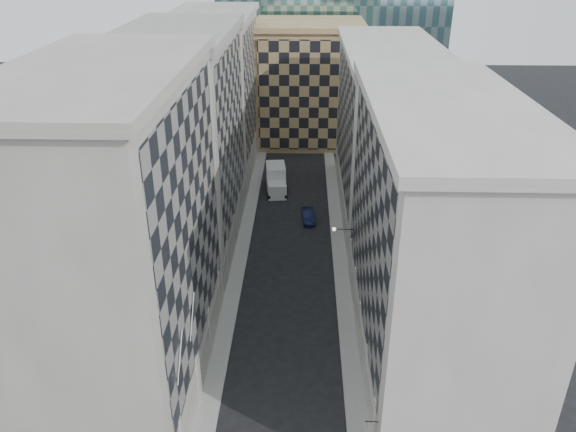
# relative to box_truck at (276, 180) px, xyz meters

# --- Properties ---
(sidewalk_west) EXTENTS (1.50, 100.00, 0.15)m
(sidewalk_west) POSITION_rel_box_truck_xyz_m (-2.95, -16.67, -1.37)
(sidewalk_west) COLOR gray
(sidewalk_west) RESTS_ON ground
(sidewalk_east) EXTENTS (1.50, 100.00, 0.15)m
(sidewalk_east) POSITION_rel_box_truck_xyz_m (7.55, -16.67, -1.37)
(sidewalk_east) COLOR gray
(sidewalk_east) RESTS_ON ground
(bldg_left_a) EXTENTS (10.80, 22.80, 23.70)m
(bldg_left_a) POSITION_rel_box_truck_xyz_m (-8.58, -35.67, 10.38)
(bldg_left_a) COLOR #9B968C
(bldg_left_a) RESTS_ON ground
(bldg_left_b) EXTENTS (10.80, 22.80, 22.70)m
(bldg_left_b) POSITION_rel_box_truck_xyz_m (-8.58, -13.67, 9.88)
(bldg_left_b) COLOR gray
(bldg_left_b) RESTS_ON ground
(bldg_left_c) EXTENTS (10.80, 22.80, 21.70)m
(bldg_left_c) POSITION_rel_box_truck_xyz_m (-8.58, 8.33, 9.38)
(bldg_left_c) COLOR #9B968C
(bldg_left_c) RESTS_ON ground
(bldg_right_a) EXTENTS (10.80, 26.80, 20.70)m
(bldg_right_a) POSITION_rel_box_truck_xyz_m (13.18, -31.67, 8.88)
(bldg_right_a) COLOR #B2ADA4
(bldg_right_a) RESTS_ON ground
(bldg_right_b) EXTENTS (10.80, 28.80, 19.70)m
(bldg_right_b) POSITION_rel_box_truck_xyz_m (13.19, -4.67, 8.40)
(bldg_right_b) COLOR #B2ADA4
(bldg_right_b) RESTS_ON ground
(tan_block) EXTENTS (16.80, 14.80, 18.80)m
(tan_block) POSITION_rel_box_truck_xyz_m (4.30, 21.23, 7.99)
(tan_block) COLOR #A37F56
(tan_block) RESTS_ON ground
(flagpoles_left) EXTENTS (0.10, 6.33, 2.33)m
(flagpoles_left) POSITION_rel_box_truck_xyz_m (-3.60, -40.67, 6.56)
(flagpoles_left) COLOR gray
(flagpoles_left) RESTS_ON ground
(bracket_lamp) EXTENTS (1.98, 0.36, 0.36)m
(bracket_lamp) POSITION_rel_box_truck_xyz_m (6.68, -22.67, 4.76)
(bracket_lamp) COLOR black
(bracket_lamp) RESTS_ON ground
(box_truck) EXTENTS (3.06, 6.26, 3.32)m
(box_truck) POSITION_rel_box_truck_xyz_m (0.00, 0.00, 0.00)
(box_truck) COLOR silver
(box_truck) RESTS_ON ground
(dark_car) EXTENTS (1.71, 4.11, 1.32)m
(dark_car) POSITION_rel_box_truck_xyz_m (4.25, -8.82, -0.78)
(dark_car) COLOR #0E1535
(dark_car) RESTS_ON ground
(shop_sign) EXTENTS (0.81, 0.70, 0.78)m
(shop_sign) POSITION_rel_box_truck_xyz_m (7.72, -43.67, 2.39)
(shop_sign) COLOR black
(shop_sign) RESTS_ON ground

